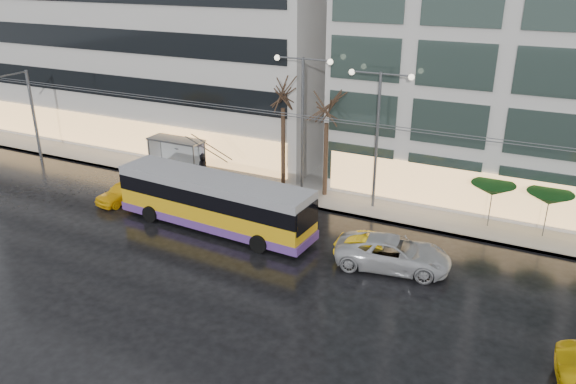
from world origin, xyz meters
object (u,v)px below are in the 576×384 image
Objects in this scene: street_lamp_near at (303,108)px; taxi_a at (124,191)px; trolleybus at (214,204)px; bus_shelter at (174,147)px.

taxi_a is at bearing -148.69° from street_lamp_near.
trolleybus is 8.54m from street_lamp_near.
trolleybus is 3.15× the size of taxi_a.
street_lamp_near is 12.84m from taxi_a.
trolleybus reaches higher than taxi_a.
trolleybus is at bearing -40.39° from bus_shelter.
bus_shelter is 1.06× the size of taxi_a.
trolleybus is 2.97× the size of bus_shelter.
street_lamp_near is 2.28× the size of taxi_a.
bus_shelter is (-7.94, 6.76, 0.41)m from trolleybus.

